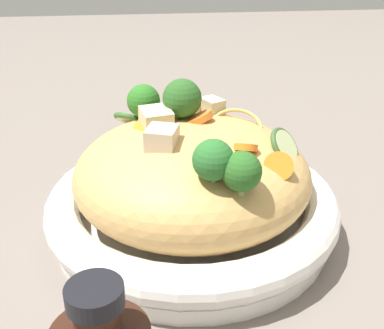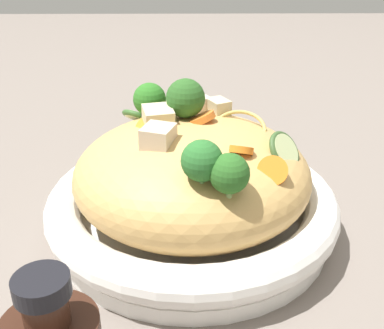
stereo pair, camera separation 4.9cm
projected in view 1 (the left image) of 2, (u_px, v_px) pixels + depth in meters
name	position (u px, v px, depth m)	size (l,w,h in m)	color
ground_plane	(192.00, 229.00, 0.53)	(3.00, 3.00, 0.00)	slate
serving_bowl	(192.00, 207.00, 0.52)	(0.31, 0.31, 0.05)	white
noodle_heap	(192.00, 173.00, 0.50)	(0.25, 0.25, 0.11)	tan
broccoli_florets	(188.00, 125.00, 0.46)	(0.20, 0.12, 0.07)	#A1B576
carrot_coins	(197.00, 132.00, 0.48)	(0.16, 0.15, 0.04)	orange
zucchini_slices	(199.00, 131.00, 0.51)	(0.16, 0.20, 0.04)	beige
chicken_chunks	(177.00, 117.00, 0.51)	(0.15, 0.10, 0.03)	beige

